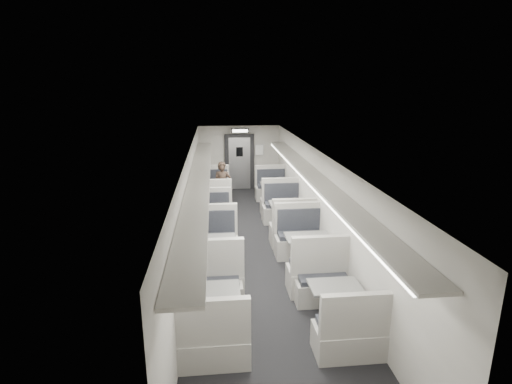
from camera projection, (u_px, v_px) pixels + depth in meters
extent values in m
cube|color=black|center=(256.00, 255.00, 9.58)|extent=(3.00, 12.00, 0.12)
cube|color=white|center=(256.00, 151.00, 8.91)|extent=(3.00, 12.00, 0.12)
cube|color=beige|center=(239.00, 158.00, 15.06)|extent=(3.00, 0.12, 2.40)
cube|color=beige|center=(188.00, 207.00, 9.09)|extent=(0.12, 12.00, 2.40)
cube|color=beige|center=(321.00, 203.00, 9.40)|extent=(0.12, 12.00, 2.40)
cube|color=#ACA8A2|center=(213.00, 209.00, 12.10)|extent=(1.11, 0.62, 0.47)
cube|color=black|center=(213.00, 199.00, 12.05)|extent=(0.99, 0.49, 0.11)
cube|color=#ACA8A2|center=(213.00, 191.00, 11.72)|extent=(1.11, 0.13, 0.74)
cube|color=#ACA8A2|center=(213.00, 194.00, 13.67)|extent=(1.11, 0.62, 0.47)
cube|color=black|center=(213.00, 186.00, 13.57)|extent=(0.99, 0.49, 0.11)
cube|color=#ACA8A2|center=(213.00, 176.00, 13.73)|extent=(1.11, 0.13, 0.74)
cylinder|color=#B4B4B7|center=(213.00, 197.00, 12.85)|extent=(0.11, 0.11, 0.72)
cylinder|color=#B4B4B7|center=(214.00, 208.00, 12.95)|extent=(0.38, 0.38, 0.03)
cube|color=slate|center=(213.00, 185.00, 12.75)|extent=(0.92, 0.63, 0.04)
cube|color=#ACA8A2|center=(214.00, 240.00, 9.73)|extent=(1.02, 0.57, 0.43)
cube|color=black|center=(213.00, 230.00, 9.69)|extent=(0.90, 0.45, 0.10)
cube|color=#ACA8A2|center=(213.00, 222.00, 9.39)|extent=(1.02, 0.12, 0.67)
cube|color=#ACA8A2|center=(213.00, 220.00, 11.17)|extent=(1.02, 0.57, 0.43)
cube|color=black|center=(213.00, 211.00, 11.07)|extent=(0.90, 0.45, 0.10)
cube|color=#ACA8A2|center=(213.00, 199.00, 11.22)|extent=(1.02, 0.12, 0.67)
cylinder|color=#B4B4B7|center=(213.00, 225.00, 10.42)|extent=(0.10, 0.10, 0.66)
cylinder|color=#B4B4B7|center=(214.00, 237.00, 10.50)|extent=(0.35, 0.35, 0.03)
cube|color=slate|center=(213.00, 212.00, 10.32)|extent=(0.84, 0.58, 0.04)
cube|color=#ACA8A2|center=(214.00, 283.00, 7.59)|extent=(1.14, 0.64, 0.48)
cube|color=black|center=(213.00, 268.00, 7.54)|extent=(1.01, 0.51, 0.11)
cube|color=#ACA8A2|center=(213.00, 259.00, 7.20)|extent=(1.14, 0.13, 0.75)
cube|color=#ACA8A2|center=(213.00, 248.00, 9.20)|extent=(1.14, 0.64, 0.48)
cube|color=black|center=(213.00, 237.00, 9.09)|extent=(1.01, 0.51, 0.11)
cube|color=#ACA8A2|center=(213.00, 220.00, 9.26)|extent=(1.14, 0.13, 0.75)
cylinder|color=#B4B4B7|center=(213.00, 258.00, 8.36)|extent=(0.11, 0.11, 0.74)
cylinder|color=#B4B4B7|center=(214.00, 274.00, 8.45)|extent=(0.39, 0.39, 0.03)
cube|color=slate|center=(213.00, 240.00, 8.25)|extent=(0.95, 0.65, 0.04)
cube|color=#ACA8A2|center=(214.00, 348.00, 5.78)|extent=(1.04, 0.58, 0.44)
cube|color=black|center=(213.00, 330.00, 5.74)|extent=(0.93, 0.46, 0.10)
cube|color=#ACA8A2|center=(213.00, 322.00, 5.43)|extent=(1.04, 0.12, 0.69)
cube|color=#ACA8A2|center=(214.00, 294.00, 7.26)|extent=(1.04, 0.58, 0.44)
cube|color=black|center=(213.00, 281.00, 7.16)|extent=(0.93, 0.46, 0.10)
cube|color=#ACA8A2|center=(213.00, 260.00, 7.31)|extent=(1.04, 0.12, 0.69)
cylinder|color=#B4B4B7|center=(213.00, 311.00, 6.49)|extent=(0.10, 0.10, 0.68)
cylinder|color=#B4B4B7|center=(214.00, 329.00, 6.57)|extent=(0.35, 0.35, 0.03)
cube|color=slate|center=(213.00, 290.00, 6.39)|extent=(0.87, 0.59, 0.04)
cube|color=#ACA8A2|center=(278.00, 207.00, 12.33)|extent=(1.09, 0.60, 0.46)
cube|color=black|center=(278.00, 198.00, 12.28)|extent=(0.96, 0.48, 0.10)
cube|color=#ACA8A2|center=(280.00, 190.00, 11.96)|extent=(1.09, 0.12, 0.72)
cube|color=#ACA8A2|center=(271.00, 193.00, 13.86)|extent=(1.09, 0.60, 0.46)
cube|color=black|center=(271.00, 185.00, 13.75)|extent=(0.96, 0.48, 0.10)
cube|color=#ACA8A2|center=(270.00, 175.00, 13.91)|extent=(1.09, 0.12, 0.72)
cylinder|color=#B4B4B7|center=(275.00, 196.00, 13.06)|extent=(0.10, 0.10, 0.71)
cylinder|color=#B4B4B7|center=(274.00, 206.00, 13.15)|extent=(0.37, 0.37, 0.03)
cube|color=slate|center=(275.00, 184.00, 12.96)|extent=(0.90, 0.61, 0.04)
cube|color=#ACA8A2|center=(293.00, 234.00, 10.03)|extent=(1.15, 0.64, 0.49)
cube|color=black|center=(293.00, 223.00, 9.98)|extent=(1.02, 0.51, 0.11)
cube|color=#ACA8A2|center=(296.00, 214.00, 9.64)|extent=(1.15, 0.13, 0.76)
cube|color=#ACA8A2|center=(282.00, 213.00, 11.65)|extent=(1.15, 0.64, 0.49)
cube|color=black|center=(283.00, 204.00, 11.54)|extent=(1.02, 0.51, 0.11)
cube|color=#ACA8A2|center=(281.00, 191.00, 11.71)|extent=(1.15, 0.13, 0.76)
cylinder|color=#B4B4B7|center=(287.00, 219.00, 10.81)|extent=(0.11, 0.11, 0.75)
cylinder|color=#B4B4B7|center=(287.00, 231.00, 10.90)|extent=(0.39, 0.39, 0.03)
cube|color=slate|center=(288.00, 204.00, 10.69)|extent=(0.96, 0.65, 0.04)
cube|color=#ACA8A2|center=(317.00, 280.00, 7.73)|extent=(1.14, 0.63, 0.48)
cube|color=black|center=(317.00, 265.00, 7.69)|extent=(1.01, 0.51, 0.11)
cube|color=#ACA8A2|center=(322.00, 255.00, 7.35)|extent=(1.14, 0.13, 0.75)
cube|color=#ACA8A2|center=(299.00, 246.00, 9.34)|extent=(1.14, 0.63, 0.48)
cube|color=black|center=(300.00, 234.00, 9.23)|extent=(1.01, 0.51, 0.11)
cube|color=#ACA8A2|center=(298.00, 218.00, 9.40)|extent=(1.14, 0.13, 0.75)
cylinder|color=#B4B4B7|center=(308.00, 256.00, 8.50)|extent=(0.11, 0.11, 0.74)
cylinder|color=#B4B4B7|center=(307.00, 271.00, 8.60)|extent=(0.39, 0.39, 0.03)
cube|color=slate|center=(308.00, 237.00, 8.39)|extent=(0.95, 0.64, 0.04)
cube|color=#ACA8A2|center=(348.00, 340.00, 5.95)|extent=(1.02, 0.57, 0.43)
cube|color=black|center=(349.00, 324.00, 5.91)|extent=(0.91, 0.45, 0.10)
cube|color=#ACA8A2|center=(355.00, 315.00, 5.60)|extent=(1.02, 0.12, 0.67)
cube|color=#ACA8A2|center=(322.00, 290.00, 7.39)|extent=(1.02, 0.57, 0.43)
cube|color=black|center=(323.00, 278.00, 7.29)|extent=(0.91, 0.45, 0.10)
cube|color=#ACA8A2|center=(320.00, 258.00, 7.44)|extent=(1.02, 0.12, 0.67)
cylinder|color=#B4B4B7|center=(334.00, 306.00, 6.64)|extent=(0.10, 0.10, 0.66)
cylinder|color=#B4B4B7|center=(333.00, 323.00, 6.72)|extent=(0.35, 0.35, 0.03)
cube|color=slate|center=(335.00, 286.00, 6.54)|extent=(0.85, 0.58, 0.04)
imported|color=black|center=(222.00, 186.00, 12.59)|extent=(0.62, 0.46, 1.55)
cube|color=black|center=(197.00, 169.00, 12.32)|extent=(0.02, 1.18, 0.84)
cube|color=black|center=(193.00, 187.00, 10.21)|extent=(0.02, 1.18, 0.84)
cube|color=black|center=(188.00, 214.00, 8.10)|extent=(0.02, 1.18, 0.84)
cube|color=black|center=(179.00, 261.00, 5.99)|extent=(0.02, 1.18, 0.84)
cube|color=#ACA8A2|center=(199.00, 179.00, 8.64)|extent=(0.46, 10.40, 0.05)
cube|color=white|center=(209.00, 181.00, 8.67)|extent=(0.05, 10.20, 0.04)
cube|color=#ACA8A2|center=(313.00, 176.00, 8.89)|extent=(0.46, 10.40, 0.05)
cube|color=white|center=(304.00, 178.00, 8.88)|extent=(0.05, 10.20, 0.04)
cube|color=black|center=(239.00, 162.00, 14.98)|extent=(1.10, 0.10, 2.10)
cube|color=#B4B4B7|center=(240.00, 164.00, 14.96)|extent=(0.80, 0.05, 1.95)
cube|color=black|center=(239.00, 152.00, 14.81)|extent=(0.25, 0.02, 0.35)
cube|color=black|center=(240.00, 131.00, 14.18)|extent=(0.62, 0.10, 0.16)
cube|color=white|center=(240.00, 131.00, 14.13)|extent=(0.54, 0.02, 0.10)
cube|color=white|center=(259.00, 150.00, 14.92)|extent=(0.32, 0.02, 0.40)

